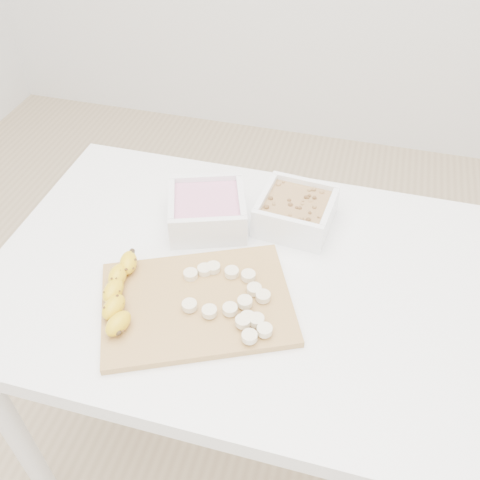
% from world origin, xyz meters
% --- Properties ---
extents(ground, '(3.50, 3.50, 0.00)m').
position_xyz_m(ground, '(0.00, 0.00, 0.00)').
color(ground, '#C6AD89').
rests_on(ground, ground).
extents(table, '(1.00, 0.70, 0.75)m').
position_xyz_m(table, '(0.00, 0.00, 0.65)').
color(table, white).
rests_on(table, ground).
extents(bowl_yogurt, '(0.21, 0.21, 0.08)m').
position_xyz_m(bowl_yogurt, '(-0.10, 0.13, 0.79)').
color(bowl_yogurt, white).
rests_on(bowl_yogurt, table).
extents(bowl_granola, '(0.17, 0.17, 0.07)m').
position_xyz_m(bowl_granola, '(0.09, 0.18, 0.79)').
color(bowl_granola, white).
rests_on(bowl_granola, table).
extents(cutting_board, '(0.43, 0.38, 0.01)m').
position_xyz_m(cutting_board, '(-0.05, -0.11, 0.76)').
color(cutting_board, tan).
rests_on(cutting_board, table).
extents(banana, '(0.07, 0.20, 0.03)m').
position_xyz_m(banana, '(-0.19, -0.14, 0.78)').
color(banana, gold).
rests_on(banana, cutting_board).
extents(banana_slices, '(0.20, 0.17, 0.02)m').
position_xyz_m(banana_slices, '(0.02, -0.09, 0.77)').
color(banana_slices, beige).
rests_on(banana_slices, cutting_board).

